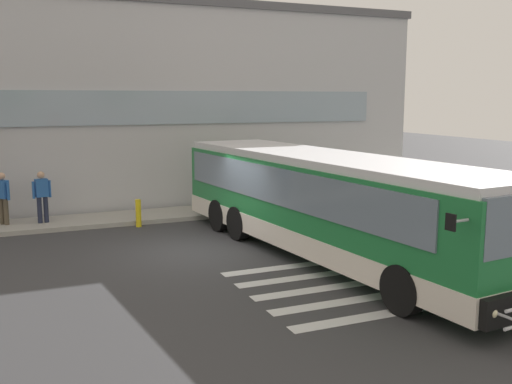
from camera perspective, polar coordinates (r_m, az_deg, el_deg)
ground_plane at (r=16.14m, az=-5.52°, el=-5.73°), size 80.00×90.00×0.02m
bay_paint_stripes at (r=13.25m, az=8.53°, el=-9.08°), size 4.40×3.96×0.01m
terminal_building at (r=26.82m, az=-14.72°, el=8.35°), size 24.28×13.80×7.76m
boarding_curb at (r=20.63m, az=-9.57°, el=-2.28°), size 26.48×2.00×0.15m
bus_main_foreground at (r=15.24m, az=6.97°, el=-1.46°), size 3.83×12.57×2.70m
passenger_near_column at (r=20.04m, az=-23.62°, el=-0.35°), size 0.42×0.46×1.68m
passenger_by_doorway at (r=19.90m, az=-20.32°, el=-0.11°), size 0.58×0.43×1.68m
safety_bollard_yellow at (r=19.21m, az=-11.48°, el=-2.05°), size 0.18×0.18×0.90m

